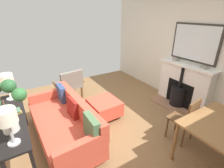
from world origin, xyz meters
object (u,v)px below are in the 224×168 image
at_px(console_table, 14,122).
at_px(book_stack, 12,112).
at_px(sofa, 65,123).
at_px(armchair_accent, 70,83).
at_px(dining_table, 224,130).
at_px(fireplace, 182,87).
at_px(mantel_bowl_far, 204,68).
at_px(dining_chair_near_fireplace, 187,117).
at_px(ottoman, 104,107).
at_px(mantel_bowl_near, 175,60).
at_px(table_lamp_far_end, 6,118).
at_px(potted_plant, 5,101).
at_px(table_lamp_near_end, 6,81).

xyz_separation_m(console_table, book_stack, (-0.00, -0.09, 0.12)).
height_order(sofa, console_table, sofa).
distance_m(armchair_accent, dining_table, 3.41).
relative_size(fireplace, mantel_bowl_far, 9.59).
bearing_deg(dining_chair_near_fireplace, ottoman, -58.80).
bearing_deg(mantel_bowl_near, table_lamp_far_end, 10.54).
height_order(mantel_bowl_far, console_table, mantel_bowl_far).
xyz_separation_m(mantel_bowl_near, mantel_bowl_far, (0.00, 0.74, -0.00)).
xyz_separation_m(mantel_bowl_near, armchair_accent, (2.35, -1.35, -0.62)).
bearing_deg(dining_chair_near_fireplace, sofa, -33.47).
relative_size(mantel_bowl_near, potted_plant, 0.21).
height_order(fireplace, armchair_accent, fireplace).
distance_m(fireplace, dining_table, 1.81).
bearing_deg(book_stack, mantel_bowl_near, 179.36).
height_order(sofa, potted_plant, potted_plant).
xyz_separation_m(fireplace, dining_table, (1.07, 1.45, 0.18)).
height_order(mantel_bowl_near, book_stack, mantel_bowl_near).
relative_size(table_lamp_far_end, dining_chair_near_fireplace, 0.54).
distance_m(armchair_accent, dining_chair_near_fireplace, 2.88).
xyz_separation_m(ottoman, dining_chair_near_fireplace, (-0.86, 1.42, 0.27)).
xyz_separation_m(book_stack, dining_table, (-2.53, 1.86, -0.12)).
distance_m(fireplace, table_lamp_near_end, 3.78).
height_order(fireplace, mantel_bowl_far, mantel_bowl_far).
xyz_separation_m(armchair_accent, book_stack, (1.30, 1.31, 0.30)).
distance_m(sofa, book_stack, 0.87).
height_order(table_lamp_near_end, dining_table, table_lamp_near_end).
xyz_separation_m(mantel_bowl_far, console_table, (3.65, -0.69, -0.43)).
distance_m(ottoman, table_lamp_near_end, 1.94).
relative_size(armchair_accent, book_stack, 3.07).
bearing_deg(dining_table, mantel_bowl_far, -136.03).
distance_m(table_lamp_near_end, dining_table, 3.52).
xyz_separation_m(ottoman, potted_plant, (1.69, 0.55, 0.93)).
xyz_separation_m(potted_plant, dining_chair_near_fireplace, (-2.55, 0.87, -0.66)).
height_order(mantel_bowl_near, ottoman, mantel_bowl_near).
distance_m(table_lamp_near_end, book_stack, 0.63).
relative_size(table_lamp_far_end, dining_table, 0.43).
height_order(table_lamp_near_end, book_stack, table_lamp_near_end).
xyz_separation_m(fireplace, mantel_bowl_far, (-0.05, 0.38, 0.61)).
height_order(fireplace, potted_plant, potted_plant).
distance_m(table_lamp_near_end, table_lamp_far_end, 1.26).
relative_size(mantel_bowl_far, table_lamp_near_end, 0.30).
bearing_deg(mantel_bowl_near, fireplace, 82.91).
bearing_deg(table_lamp_near_end, table_lamp_far_end, 90.00).
relative_size(mantel_bowl_far, potted_plant, 0.21).
height_order(console_table, table_lamp_far_end, table_lamp_far_end).
bearing_deg(ottoman, dining_chair_near_fireplace, 121.20).
height_order(table_lamp_far_end, book_stack, table_lamp_far_end).
xyz_separation_m(sofa, dining_table, (-1.79, 1.76, 0.31)).
xyz_separation_m(ottoman, console_table, (1.69, 0.23, 0.41)).
height_order(mantel_bowl_near, console_table, mantel_bowl_near).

